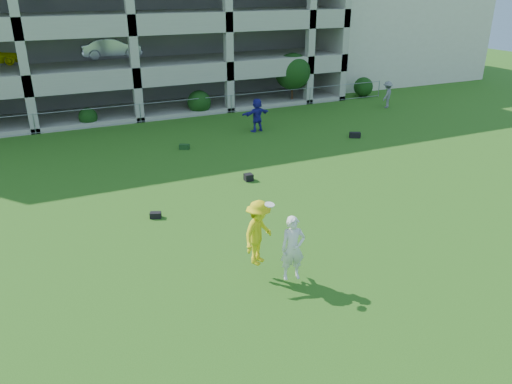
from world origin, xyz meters
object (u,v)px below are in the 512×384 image
stucco_building (366,18)px  bystander_d (257,115)px  bystander_f (387,95)px  frisbee_contest (267,237)px  parking_garage (105,12)px  crate_d (248,177)px

stucco_building → bystander_d: stucco_building is taller
bystander_f → frisbee_contest: frisbee_contest is taller
bystander_f → parking_garage: 20.75m
bystander_f → parking_garage: parking_garage is taller
bystander_d → frisbee_contest: frisbee_contest is taller
bystander_f → parking_garage: size_ratio=0.06×
stucco_building → frisbee_contest: (-23.69, -28.00, -3.63)m
crate_d → parking_garage: size_ratio=0.01×
stucco_building → crate_d: (-20.98, -20.67, -4.85)m
crate_d → bystander_d: bearing=62.2°
parking_garage → bystander_d: bearing=-67.1°
bystander_d → parking_garage: bearing=-76.2°
stucco_building → bystander_d: 22.48m
stucco_building → crate_d: 29.85m
stucco_building → bystander_d: bearing=-141.6°
bystander_d → frisbee_contest: 15.63m
frisbee_contest → stucco_building: bearing=49.8°
stucco_building → parking_garage: (-23.02, -0.30, 1.01)m
stucco_building → bystander_f: 14.46m
crate_d → stucco_building: bearing=44.6°
bystander_d → frisbee_contest: (-6.35, -14.27, 0.41)m
stucco_building → bystander_f: size_ratio=8.93×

